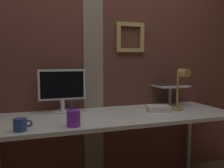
% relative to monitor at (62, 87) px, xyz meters
% --- Properties ---
extents(brick_wall_back, '(3.54, 0.15, 2.61)m').
position_rel_monitor_xyz_m(brick_wall_back, '(0.37, 0.18, 0.34)').
color(brick_wall_back, brown).
rests_on(brick_wall_back, ground_plane).
extents(desk, '(2.05, 0.71, 0.75)m').
position_rel_monitor_xyz_m(desk, '(0.42, -0.23, -0.29)').
color(desk, white).
rests_on(desk, ground_plane).
extents(monitor, '(0.41, 0.18, 0.38)m').
position_rel_monitor_xyz_m(monitor, '(0.00, 0.00, 0.00)').
color(monitor, white).
rests_on(monitor, desk).
extents(laptop_stand, '(0.28, 0.22, 0.19)m').
position_rel_monitor_xyz_m(laptop_stand, '(1.09, 0.00, -0.09)').
color(laptop_stand, gray).
rests_on(laptop_stand, desk).
extents(laptop, '(0.32, 0.29, 0.24)m').
position_rel_monitor_xyz_m(laptop, '(1.09, 0.07, 0.04)').
color(laptop, white).
rests_on(laptop, laptop_stand).
extents(desk_lamp, '(0.12, 0.20, 0.38)m').
position_rel_monitor_xyz_m(desk_lamp, '(1.02, -0.28, 0.02)').
color(desk_lamp, tan).
rests_on(desk_lamp, desk).
extents(pen_cup, '(0.09, 0.09, 0.18)m').
position_rel_monitor_xyz_m(pen_cup, '(0.02, -0.48, -0.16)').
color(pen_cup, purple).
rests_on(pen_cup, desk).
extents(coffee_mug, '(0.12, 0.08, 0.08)m').
position_rel_monitor_xyz_m(coffee_mug, '(-0.32, -0.48, -0.18)').
color(coffee_mug, '#2D4C8C').
rests_on(coffee_mug, desk).
extents(paper_clutter_stack, '(0.23, 0.19, 0.05)m').
position_rel_monitor_xyz_m(paper_clutter_stack, '(0.82, -0.23, -0.19)').
color(paper_clutter_stack, silver).
rests_on(paper_clutter_stack, desk).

